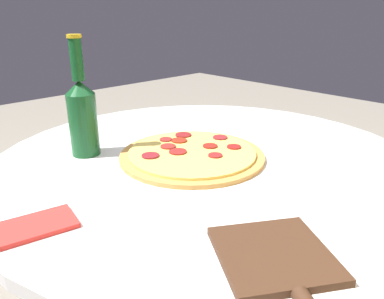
{
  "coord_description": "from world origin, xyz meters",
  "views": [
    {
      "loc": [
        0.6,
        0.56,
        1.06
      ],
      "look_at": [
        0.03,
        -0.03,
        0.75
      ],
      "focal_mm": 35.0,
      "sensor_mm": 36.0,
      "label": 1
    }
  ],
  "objects": [
    {
      "name": "table",
      "position": [
        0.0,
        0.0,
        0.53
      ],
      "size": [
        1.01,
        1.01,
        0.73
      ],
      "color": "white",
      "rests_on": "ground_plane"
    },
    {
      "name": "pizza",
      "position": [
        0.02,
        -0.03,
        0.74
      ],
      "size": [
        0.34,
        0.34,
        0.02
      ],
      "color": "#C68E47",
      "rests_on": "table"
    },
    {
      "name": "beer_bottle",
      "position": [
        0.19,
        -0.22,
        0.83
      ],
      "size": [
        0.07,
        0.07,
        0.28
      ],
      "color": "#144C23",
      "rests_on": "table"
    },
    {
      "name": "pizza_paddle",
      "position": [
        0.22,
        0.34,
        0.73
      ],
      "size": [
        0.21,
        0.26,
        0.02
      ],
      "rotation": [
        0.0,
        0.0,
        1.01
      ],
      "color": "#422819",
      "rests_on": "table"
    },
    {
      "name": "napkin",
      "position": [
        0.42,
        0.01,
        0.73
      ],
      "size": [
        0.14,
        0.1,
        0.01
      ],
      "color": "red",
      "rests_on": "table"
    }
  ]
}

